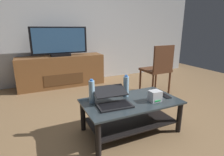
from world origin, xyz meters
The scene contains 12 objects.
ground_plane centered at (0.00, 0.00, 0.00)m, with size 7.68×7.68×0.00m, color olive.
back_wall centered at (0.00, 2.51, 1.40)m, with size 6.40×0.12×2.80m, color silver.
coffee_table centered at (0.03, 0.03, 0.27)m, with size 1.13×0.62×0.39m.
media_cabinet centered at (-0.41, 2.19, 0.33)m, with size 1.76×0.47×0.65m.
television centered at (-0.41, 2.17, 0.93)m, with size 1.12×0.20×0.59m.
dining_chair centered at (1.08, 0.86, 0.53)m, with size 0.45×0.45×0.93m.
laptop centered at (-0.21, 0.03, 0.45)m, with size 0.40×0.40×0.16m.
router_box centered at (0.27, -0.09, 0.46)m, with size 0.13×0.11×0.12m.
water_bottle_near centered at (0.04, 0.18, 0.52)m, with size 0.07×0.07×0.27m.
water_bottle_far centered at (-0.40, 0.17, 0.53)m, with size 0.07×0.07×0.28m.
cell_phone centered at (0.49, -0.04, 0.40)m, with size 0.07×0.14×0.01m, color black.
tv_remote centered at (0.50, 0.09, 0.40)m, with size 0.04×0.16×0.02m, color black.
Camera 1 is at (-0.99, -1.64, 1.22)m, focal length 28.58 mm.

